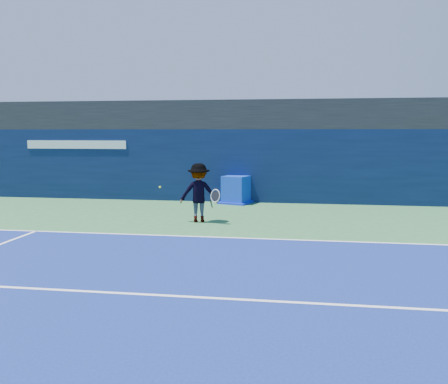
{
  "coord_description": "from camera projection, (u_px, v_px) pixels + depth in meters",
  "views": [
    {
      "loc": [
        2.69,
        -10.27,
        2.89
      ],
      "look_at": [
        0.22,
        5.2,
        1.0
      ],
      "focal_mm": 40.0,
      "sensor_mm": 36.0,
      "label": 1
    }
  ],
  "objects": [
    {
      "name": "tennis_player",
      "position": [
        199.0,
        193.0,
        16.02
      ],
      "size": [
        1.42,
        0.89,
        1.89
      ],
      "color": "silver",
      "rests_on": "ground"
    },
    {
      "name": "stadium_band",
      "position": [
        242.0,
        116.0,
        21.68
      ],
      "size": [
        36.0,
        3.0,
        1.2
      ],
      "primitive_type": "cube",
      "color": "black",
      "rests_on": "back_wall_assembly"
    },
    {
      "name": "tennis_ball",
      "position": [
        160.0,
        187.0,
        15.26
      ],
      "size": [
        0.06,
        0.06,
        0.06
      ],
      "color": "#E3F51B",
      "rests_on": "ground"
    },
    {
      "name": "back_wall_assembly",
      "position": [
        239.0,
        165.0,
        20.95
      ],
      "size": [
        36.0,
        1.03,
        3.0
      ],
      "color": "#0A1839",
      "rests_on": "ground"
    },
    {
      "name": "service_line",
      "position": [
        148.0,
        295.0,
        8.88
      ],
      "size": [
        24.0,
        0.1,
        0.01
      ],
      "primitive_type": "cube",
      "color": "white",
      "rests_on": "ground"
    },
    {
      "name": "baseline",
      "position": [
        204.0,
        237.0,
        13.78
      ],
      "size": [
        24.0,
        0.1,
        0.01
      ],
      "primitive_type": "cube",
      "color": "white",
      "rests_on": "ground"
    },
    {
      "name": "equipment_cart",
      "position": [
        236.0,
        191.0,
        20.31
      ],
      "size": [
        1.46,
        1.46,
        1.12
      ],
      "color": "#0C2FB3",
      "rests_on": "ground"
    },
    {
      "name": "ground",
      "position": [
        176.0,
        266.0,
        10.84
      ],
      "size": [
        80.0,
        80.0,
        0.0
      ],
      "primitive_type": "plane",
      "color": "#306A39",
      "rests_on": "ground"
    }
  ]
}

